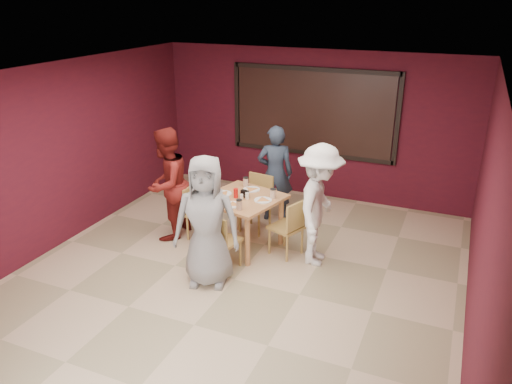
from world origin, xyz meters
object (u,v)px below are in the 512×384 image
at_px(chair_back, 257,199).
at_px(diner_right, 319,205).
at_px(chair_front, 220,239).
at_px(diner_back, 275,173).
at_px(chair_right, 290,225).
at_px(diner_front, 207,222).
at_px(dining_table, 243,204).
at_px(diner_left, 167,184).
at_px(chair_left, 197,209).

relative_size(chair_back, diner_right, 0.52).
height_order(chair_front, diner_back, diner_back).
bearing_deg(chair_right, diner_front, -124.38).
distance_m(dining_table, diner_back, 1.18).
relative_size(chair_front, diner_front, 0.48).
height_order(chair_back, diner_back, diner_back).
distance_m(chair_front, chair_back, 1.47).
relative_size(chair_back, diner_left, 0.52).
xyz_separation_m(dining_table, chair_right, (0.77, 0.01, -0.22)).
distance_m(dining_table, diner_left, 1.28).
distance_m(chair_back, chair_right, 1.06).
distance_m(dining_table, chair_back, 0.71).
height_order(dining_table, chair_front, dining_table).
distance_m(chair_left, diner_left, 0.63).
relative_size(chair_front, diner_left, 0.49).
height_order(dining_table, chair_left, dining_table).
distance_m(chair_left, diner_right, 2.05).
xyz_separation_m(chair_back, diner_front, (0.04, -1.81, 0.38)).
bearing_deg(chair_front, chair_back, 91.96).
xyz_separation_m(diner_left, diner_right, (2.46, 0.14, -0.00)).
height_order(chair_left, diner_right, diner_right).
bearing_deg(chair_back, diner_right, -28.47).
bearing_deg(diner_left, diner_front, 50.31).
bearing_deg(chair_back, chair_right, -39.51).
distance_m(diner_back, diner_right, 1.63).
distance_m(diner_front, diner_left, 1.59).
xyz_separation_m(chair_right, diner_back, (-0.70, 1.17, 0.33)).
relative_size(chair_right, diner_left, 0.50).
relative_size(chair_back, diner_front, 0.51).
bearing_deg(diner_front, chair_left, 108.89).
bearing_deg(chair_left, diner_right, -0.14).
relative_size(diner_front, diner_back, 1.08).
bearing_deg(diner_front, diner_left, 125.34).
relative_size(chair_left, diner_front, 0.48).
distance_m(dining_table, chair_front, 0.82).
relative_size(chair_front, diner_right, 0.49).
bearing_deg(chair_back, diner_front, -88.75).
relative_size(chair_front, diner_back, 0.52).
distance_m(diner_front, diner_right, 1.66).
bearing_deg(diner_front, chair_front, 71.83).
distance_m(dining_table, chair_right, 0.80).
xyz_separation_m(chair_front, chair_left, (-0.81, 0.80, -0.01)).
height_order(chair_back, diner_left, diner_left).
bearing_deg(chair_right, diner_right, -0.59).
relative_size(dining_table, chair_left, 1.48).
height_order(chair_left, chair_right, chair_right).
bearing_deg(chair_front, chair_right, 46.09).
height_order(chair_back, chair_left, chair_back).
height_order(chair_back, diner_right, diner_right).
relative_size(chair_left, diner_back, 0.51).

